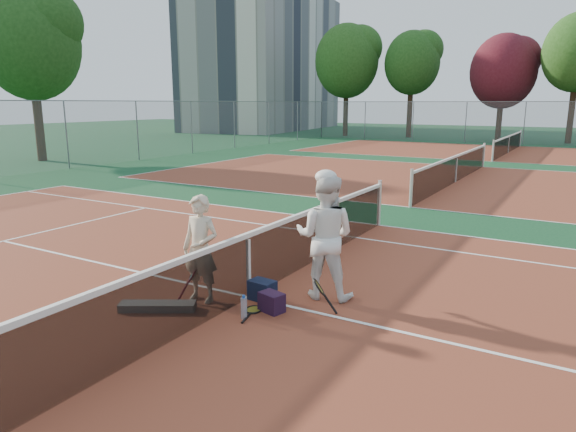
{
  "coord_description": "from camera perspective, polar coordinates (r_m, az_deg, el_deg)",
  "views": [
    {
      "loc": [
        4.25,
        -6.04,
        2.9
      ],
      "look_at": [
        0.0,
        1.17,
        1.05
      ],
      "focal_mm": 32.0,
      "sensor_mm": 36.0,
      "label": 1
    }
  ],
  "objects": [
    {
      "name": "net_cover_canvas",
      "position": [
        7.67,
        -14.29,
        -9.71
      ],
      "size": [
        1.05,
        0.76,
        0.11
      ],
      "primitive_type": "cube",
      "rotation": [
        0.0,
        0.0,
        0.53
      ],
      "color": "#5E5A55",
      "rests_on": "ground"
    },
    {
      "name": "court_far_b",
      "position": [
        33.44,
        23.24,
        6.48
      ],
      "size": [
        23.77,
        10.97,
        0.01
      ],
      "primitive_type": "cube",
      "color": "brown",
      "rests_on": "ground"
    },
    {
      "name": "tree_back_0",
      "position": [
        47.32,
        6.55,
        16.7
      ],
      "size": [
        5.57,
        5.57,
        9.69
      ],
      "color": "#382314",
      "rests_on": "ground"
    },
    {
      "name": "net_far_b",
      "position": [
        33.4,
        23.32,
        7.34
      ],
      "size": [
        0.1,
        10.98,
        1.02
      ],
      "primitive_type": null,
      "color": "black",
      "rests_on": "ground"
    },
    {
      "name": "fence_back",
      "position": [
        40.29,
        24.78,
        9.34
      ],
      "size": [
        32.0,
        0.06,
        3.0
      ],
      "primitive_type": null,
      "color": "slate",
      "rests_on": "ground"
    },
    {
      "name": "water_bottle",
      "position": [
        7.15,
        -4.92,
        -10.19
      ],
      "size": [
        0.09,
        0.09,
        0.3
      ],
      "primitive_type": "cylinder",
      "color": "#ACC2DA",
      "rests_on": "ground"
    },
    {
      "name": "net_far_a",
      "position": [
        20.14,
        18.18,
        5.02
      ],
      "size": [
        0.1,
        10.98,
        1.02
      ],
      "primitive_type": null,
      "color": "black",
      "rests_on": "ground"
    },
    {
      "name": "ground",
      "position": [
        7.93,
        -4.35,
        -9.01
      ],
      "size": [
        130.0,
        130.0,
        0.0
      ],
      "primitive_type": "plane",
      "color": "#103D20",
      "rests_on": "ground"
    },
    {
      "name": "net_main",
      "position": [
        7.76,
        -4.41,
        -5.5
      ],
      "size": [
        0.1,
        10.98,
        1.02
      ],
      "primitive_type": null,
      "color": "black",
      "rests_on": "ground"
    },
    {
      "name": "player_a",
      "position": [
        7.65,
        -9.68,
        -3.63
      ],
      "size": [
        0.62,
        0.43,
        1.6
      ],
      "primitive_type": "imported",
      "rotation": [
        0.0,
        0.0,
        0.09
      ],
      "color": "beige",
      "rests_on": "ground"
    },
    {
      "name": "sports_bag_purple",
      "position": [
        7.36,
        -1.83,
        -9.55
      ],
      "size": [
        0.39,
        0.31,
        0.28
      ],
      "primitive_type": "cube",
      "rotation": [
        0.0,
        0.0,
        -0.25
      ],
      "color": "black",
      "rests_on": "ground"
    },
    {
      "name": "tree_left_1",
      "position": [
        29.36,
        -26.68,
        16.66
      ],
      "size": [
        4.74,
        4.74,
        8.45
      ],
      "color": "#382314",
      "rests_on": "ground"
    },
    {
      "name": "racket_spare",
      "position": [
        7.45,
        -3.86,
        -10.34
      ],
      "size": [
        0.42,
        0.65,
        0.03
      ],
      "primitive_type": null,
      "rotation": [
        0.0,
        0.0,
        1.83
      ],
      "color": "black",
      "rests_on": "ground"
    },
    {
      "name": "player_b",
      "position": [
        7.69,
        4.13,
        -2.31
      ],
      "size": [
        1.04,
        0.88,
        1.89
      ],
      "primitive_type": "imported",
      "rotation": [
        0.0,
        0.0,
        3.34
      ],
      "color": "white",
      "rests_on": "ground"
    },
    {
      "name": "tree_back_1",
      "position": [
        46.07,
        13.61,
        16.17
      ],
      "size": [
        4.6,
        4.6,
        8.83
      ],
      "color": "#382314",
      "rests_on": "ground"
    },
    {
      "name": "racket_red",
      "position": [
        7.84,
        -10.5,
        -7.35
      ],
      "size": [
        0.42,
        0.41,
        0.54
      ],
      "primitive_type": null,
      "rotation": [
        0.0,
        0.0,
        0.71
      ],
      "color": "maroon",
      "rests_on": "ground"
    },
    {
      "name": "fence_left",
      "position": [
        23.99,
        -27.43,
        7.73
      ],
      "size": [
        0.06,
        54.5,
        3.0
      ],
      "primitive_type": null,
      "rotation": [
        0.0,
        0.0,
        1.57
      ],
      "color": "slate",
      "rests_on": "ground"
    },
    {
      "name": "tree_back_maroon",
      "position": [
        44.62,
        22.81,
        14.58
      ],
      "size": [
        4.99,
        4.99,
        8.17
      ],
      "color": "#382314",
      "rests_on": "ground"
    },
    {
      "name": "court_main",
      "position": [
        7.93,
        -4.35,
        -8.99
      ],
      "size": [
        23.77,
        10.97,
        0.01
      ],
      "primitive_type": "cube",
      "color": "brown",
      "rests_on": "ground"
    },
    {
      "name": "apartment_block",
      "position": [
        59.71,
        -2.39,
        16.86
      ],
      "size": [
        12.96,
        23.18,
        15.0
      ],
      "primitive_type": "cube",
      "rotation": [
        0.0,
        0.0,
        0.14
      ],
      "color": "beige",
      "rests_on": "ground"
    },
    {
      "name": "court_far_a",
      "position": [
        20.21,
        18.08,
        3.6
      ],
      "size": [
        23.77,
        10.97,
        0.01
      ],
      "primitive_type": "cube",
      "color": "brown",
      "rests_on": "ground"
    },
    {
      "name": "sports_bag_navy",
      "position": [
        7.78,
        -2.88,
        -8.24
      ],
      "size": [
        0.41,
        0.3,
        0.3
      ],
      "primitive_type": "cube",
      "rotation": [
        0.0,
        0.0,
        -0.1
      ],
      "color": "black",
      "rests_on": "ground"
    },
    {
      "name": "racket_black_held",
      "position": [
        7.24,
        3.43,
        -8.94
      ],
      "size": [
        0.44,
        0.41,
        0.52
      ],
      "primitive_type": null,
      "rotation": [
        0.0,
        0.0,
        3.68
      ],
      "color": "black",
      "rests_on": "ground"
    }
  ]
}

